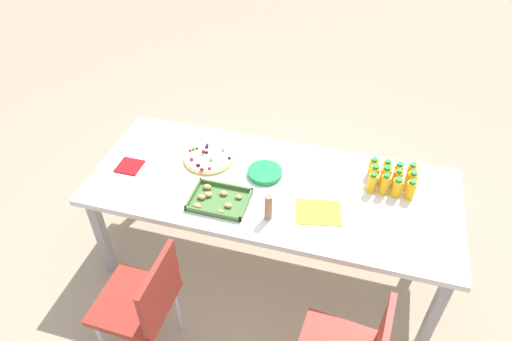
{
  "coord_description": "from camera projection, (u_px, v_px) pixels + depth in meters",
  "views": [
    {
      "loc": [
        -0.46,
        2.0,
        2.64
      ],
      "look_at": [
        0.13,
        -0.08,
        0.75
      ],
      "focal_mm": 31.88,
      "sensor_mm": 36.0,
      "label": 1
    }
  ],
  "objects": [
    {
      "name": "paper_folder",
      "position": [
        318.0,
        212.0,
        2.62
      ],
      "size": [
        0.29,
        0.25,
        0.01
      ],
      "primitive_type": "cube",
      "rotation": [
        0.0,
        0.0,
        0.2
      ],
      "color": "yellow",
      "rests_on": "party_table"
    },
    {
      "name": "juice_bottle_6",
      "position": [
        385.0,
        177.0,
        2.75
      ],
      "size": [
        0.06,
        0.06,
        0.15
      ],
      "color": "#FAAD14",
      "rests_on": "party_table"
    },
    {
      "name": "snack_tray",
      "position": [
        218.0,
        200.0,
        2.68
      ],
      "size": [
        0.34,
        0.26,
        0.04
      ],
      "color": "#477238",
      "rests_on": "party_table"
    },
    {
      "name": "ground_plane",
      "position": [
        270.0,
        259.0,
        3.28
      ],
      "size": [
        12.0,
        12.0,
        0.0
      ],
      "primitive_type": "plane",
      "color": "tan"
    },
    {
      "name": "juice_bottle_2",
      "position": [
        386.0,
        170.0,
        2.81
      ],
      "size": [
        0.05,
        0.05,
        0.13
      ],
      "color": "#F9AC14",
      "rests_on": "party_table"
    },
    {
      "name": "juice_bottle_8",
      "position": [
        410.0,
        190.0,
        2.67
      ],
      "size": [
        0.06,
        0.06,
        0.13
      ],
      "color": "#FAAE14",
      "rests_on": "party_table"
    },
    {
      "name": "plate_stack",
      "position": [
        265.0,
        173.0,
        2.86
      ],
      "size": [
        0.22,
        0.22,
        0.03
      ],
      "color": "#1E8C4C",
      "rests_on": "party_table"
    },
    {
      "name": "juice_bottle_3",
      "position": [
        373.0,
        167.0,
        2.83
      ],
      "size": [
        0.06,
        0.06,
        0.13
      ],
      "color": "#F8AD14",
      "rests_on": "party_table"
    },
    {
      "name": "juice_bottle_9",
      "position": [
        397.0,
        188.0,
        2.69
      ],
      "size": [
        0.06,
        0.06,
        0.13
      ],
      "color": "#F9AF14",
      "rests_on": "party_table"
    },
    {
      "name": "chair_far_right",
      "position": [
        144.0,
        300.0,
        2.45
      ],
      "size": [
        0.41,
        0.41,
        0.83
      ],
      "rotation": [
        0.0,
        0.0,
        -1.59
      ],
      "color": "maroon",
      "rests_on": "ground_plane"
    },
    {
      "name": "napkin_stack",
      "position": [
        130.0,
        166.0,
        2.92
      ],
      "size": [
        0.15,
        0.15,
        0.01
      ],
      "primitive_type": "cube",
      "color": "red",
      "rests_on": "party_table"
    },
    {
      "name": "juice_bottle_5",
      "position": [
        397.0,
        179.0,
        2.74
      ],
      "size": [
        0.05,
        0.05,
        0.14
      ],
      "color": "#F9AC14",
      "rests_on": "party_table"
    },
    {
      "name": "juice_bottle_1",
      "position": [
        398.0,
        172.0,
        2.79
      ],
      "size": [
        0.05,
        0.05,
        0.13
      ],
      "color": "#F9AD14",
      "rests_on": "party_table"
    },
    {
      "name": "juice_bottle_10",
      "position": [
        385.0,
        184.0,
        2.7
      ],
      "size": [
        0.05,
        0.05,
        0.15
      ],
      "color": "#F9AE14",
      "rests_on": "party_table"
    },
    {
      "name": "cardboard_tube",
      "position": [
        268.0,
        207.0,
        2.53
      ],
      "size": [
        0.04,
        0.04,
        0.17
      ],
      "primitive_type": "cylinder",
      "color": "#9E7A56",
      "rests_on": "party_table"
    },
    {
      "name": "juice_bottle_11",
      "position": [
        372.0,
        183.0,
        2.71
      ],
      "size": [
        0.05,
        0.05,
        0.14
      ],
      "color": "#FAAD14",
      "rests_on": "party_table"
    },
    {
      "name": "fruit_pizza",
      "position": [
        209.0,
        158.0,
        2.97
      ],
      "size": [
        0.33,
        0.33,
        0.05
      ],
      "color": "tan",
      "rests_on": "party_table"
    },
    {
      "name": "juice_bottle_7",
      "position": [
        374.0,
        175.0,
        2.77
      ],
      "size": [
        0.06,
        0.06,
        0.14
      ],
      "color": "#FAAF14",
      "rests_on": "party_table"
    },
    {
      "name": "juice_bottle_0",
      "position": [
        411.0,
        173.0,
        2.78
      ],
      "size": [
        0.05,
        0.05,
        0.14
      ],
      "color": "#FAAE14",
      "rests_on": "party_table"
    },
    {
      "name": "juice_bottle_4",
      "position": [
        411.0,
        182.0,
        2.72
      ],
      "size": [
        0.06,
        0.06,
        0.15
      ],
      "color": "#FAAD14",
      "rests_on": "party_table"
    },
    {
      "name": "party_table",
      "position": [
        272.0,
        192.0,
        2.83
      ],
      "size": [
        2.26,
        0.92,
        0.73
      ],
      "color": "silver",
      "rests_on": "ground_plane"
    }
  ]
}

